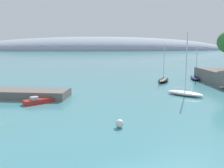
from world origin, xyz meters
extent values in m
ellipsoid|color=#8E99AD|center=(-0.14, 258.21, 0.00)|extent=(278.30, 79.64, 27.71)
ellipsoid|color=white|center=(11.68, 25.27, 0.35)|extent=(5.81, 5.76, 0.70)
cylinder|color=silver|center=(11.68, 25.27, 5.41)|extent=(0.17, 0.17, 9.42)
cube|color=silver|center=(11.48, 25.46, 1.05)|extent=(2.03, 1.99, 0.10)
ellipsoid|color=black|center=(12.00, 39.44, 0.39)|extent=(4.58, 6.65, 0.78)
cylinder|color=silver|center=(12.00, 39.44, 4.47)|extent=(0.15, 0.15, 7.37)
cube|color=silver|center=(12.13, 39.70, 1.13)|extent=(1.39, 2.66, 0.10)
ellipsoid|color=navy|center=(20.68, 43.09, 0.38)|extent=(4.42, 8.10, 0.76)
cylinder|color=silver|center=(20.68, 43.09, 4.30)|extent=(0.19, 0.19, 7.07)
cube|color=silver|center=(20.78, 43.43, 1.11)|extent=(1.08, 3.38, 0.10)
cube|color=red|center=(-10.84, 21.50, 0.31)|extent=(4.15, 3.56, 0.63)
cube|color=black|center=(-8.98, 22.86, 0.47)|extent=(0.57, 0.55, 0.56)
cube|color=#B2B7C1|center=(-11.34, 21.13, 0.83)|extent=(1.29, 1.26, 0.40)
cube|color=black|center=(-15.54, 25.99, 0.58)|extent=(0.55, 0.52, 0.70)
sphere|color=silver|center=(-0.43, 10.47, 0.42)|extent=(0.85, 0.85, 0.85)
camera|label=1|loc=(-2.85, -13.99, 8.58)|focal=40.61mm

